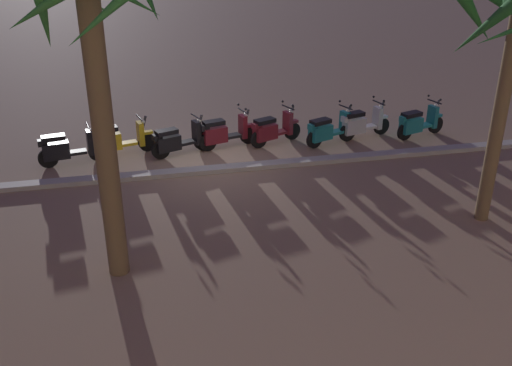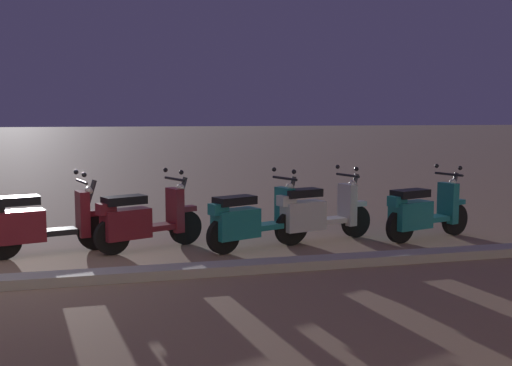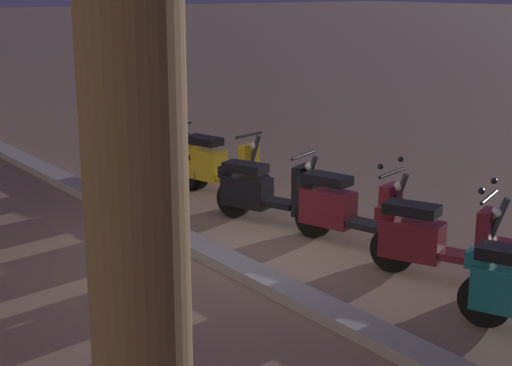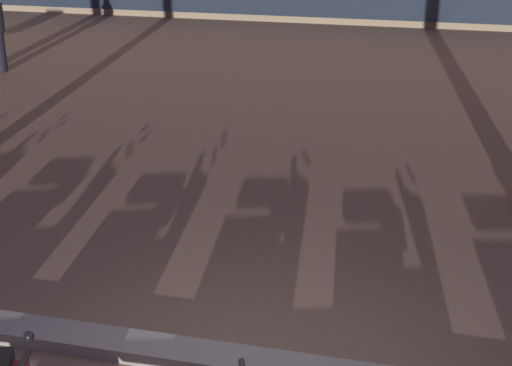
{
  "view_description": "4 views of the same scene",
  "coord_description": "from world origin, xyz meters",
  "px_view_note": "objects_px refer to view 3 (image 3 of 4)",
  "views": [
    {
      "loc": [
        1.94,
        14.03,
        6.12
      ],
      "look_at": [
        -0.27,
        3.89,
        1.31
      ],
      "focal_mm": 40.91,
      "sensor_mm": 36.0,
      "label": 1
    },
    {
      "loc": [
        -1.26,
        7.69,
        1.98
      ],
      "look_at": [
        -3.33,
        -0.25,
        1.08
      ],
      "focal_mm": 43.51,
      "sensor_mm": 36.0,
      "label": 2
    },
    {
      "loc": [
        -7.21,
        4.97,
        3.17
      ],
      "look_at": [
        -0.94,
        0.33,
        1.16
      ],
      "focal_mm": 54.4,
      "sensor_mm": 36.0,
      "label": 3
    },
    {
      "loc": [
        1.23,
        -4.84,
        3.76
      ],
      "look_at": [
        -0.5,
        2.1,
        0.91
      ],
      "focal_mm": 52.45,
      "sensor_mm": 36.0,
      "label": 4
    }
  ],
  "objects_px": {
    "scooter_maroon_mid_front": "(346,210)",
    "scooter_yellow_gap_after_mid": "(218,166)",
    "scooter_maroon_lead_nearest": "(434,241)",
    "scooter_black_last_in_row": "(154,154)",
    "scooter_black_mid_centre": "(264,192)"
  },
  "relations": [
    {
      "from": "scooter_maroon_mid_front",
      "to": "scooter_yellow_gap_after_mid",
      "type": "relative_size",
      "value": 0.98
    },
    {
      "from": "scooter_maroon_lead_nearest",
      "to": "scooter_black_last_in_row",
      "type": "bearing_deg",
      "value": 3.04
    },
    {
      "from": "scooter_black_mid_centre",
      "to": "scooter_black_last_in_row",
      "type": "bearing_deg",
      "value": 1.07
    },
    {
      "from": "scooter_maroon_lead_nearest",
      "to": "scooter_black_last_in_row",
      "type": "xyz_separation_m",
      "value": [
        5.69,
        0.3,
        0.01
      ]
    },
    {
      "from": "scooter_black_mid_centre",
      "to": "scooter_maroon_lead_nearest",
      "type": "bearing_deg",
      "value": -174.88
    },
    {
      "from": "scooter_maroon_mid_front",
      "to": "scooter_yellow_gap_after_mid",
      "type": "xyz_separation_m",
      "value": [
        2.92,
        -0.04,
        0.0
      ]
    },
    {
      "from": "scooter_maroon_lead_nearest",
      "to": "scooter_black_mid_centre",
      "type": "relative_size",
      "value": 0.95
    },
    {
      "from": "scooter_maroon_lead_nearest",
      "to": "scooter_black_mid_centre",
      "type": "height_order",
      "value": "scooter_maroon_lead_nearest"
    },
    {
      "from": "scooter_black_mid_centre",
      "to": "scooter_yellow_gap_after_mid",
      "type": "height_order",
      "value": "same"
    },
    {
      "from": "scooter_black_mid_centre",
      "to": "scooter_maroon_mid_front",
      "type": "bearing_deg",
      "value": -168.67
    },
    {
      "from": "scooter_maroon_lead_nearest",
      "to": "scooter_yellow_gap_after_mid",
      "type": "height_order",
      "value": "scooter_maroon_lead_nearest"
    },
    {
      "from": "scooter_black_last_in_row",
      "to": "scooter_yellow_gap_after_mid",
      "type": "bearing_deg",
      "value": -164.69
    },
    {
      "from": "scooter_maroon_lead_nearest",
      "to": "scooter_maroon_mid_front",
      "type": "relative_size",
      "value": 0.92
    },
    {
      "from": "scooter_black_last_in_row",
      "to": "scooter_maroon_lead_nearest",
      "type": "bearing_deg",
      "value": -176.96
    },
    {
      "from": "scooter_maroon_lead_nearest",
      "to": "scooter_maroon_mid_front",
      "type": "height_order",
      "value": "same"
    }
  ]
}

